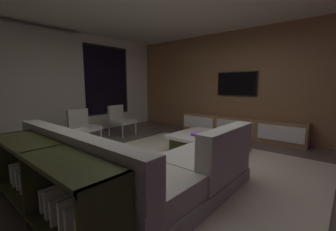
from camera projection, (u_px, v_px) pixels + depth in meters
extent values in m
plane|color=#564C44|center=(171.00, 170.00, 3.37)|extent=(9.20, 9.20, 0.00)
cube|color=silver|center=(61.00, 84.00, 5.53)|extent=(6.60, 0.12, 2.70)
cube|color=black|center=(106.00, 81.00, 6.45)|extent=(1.52, 0.02, 2.02)
cube|color=black|center=(107.00, 81.00, 6.44)|extent=(1.40, 0.03, 1.90)
cube|color=#BCB5A3|center=(41.00, 86.00, 5.01)|extent=(2.10, 0.12, 2.60)
cube|color=#8E6642|center=(248.00, 84.00, 5.48)|extent=(0.12, 7.80, 2.70)
cube|color=beige|center=(189.00, 165.00, 3.57)|extent=(3.20, 3.80, 0.01)
cube|color=gray|center=(103.00, 186.00, 2.65)|extent=(0.90, 2.50, 0.18)
cube|color=#B2ADA3|center=(102.00, 170.00, 2.62)|extent=(0.86, 2.42, 0.24)
cube|color=#B2ADA3|center=(72.00, 151.00, 2.31)|extent=(0.20, 2.50, 0.40)
cube|color=#B2ADA3|center=(60.00, 138.00, 3.33)|extent=(0.90, 0.20, 0.18)
cube|color=gray|center=(201.00, 178.00, 2.87)|extent=(1.10, 0.90, 0.18)
cube|color=#B2ADA3|center=(201.00, 163.00, 2.85)|extent=(1.07, 0.86, 0.24)
cube|color=#B2ADA3|center=(227.00, 144.00, 2.58)|extent=(1.10, 0.20, 0.40)
cube|color=beige|center=(61.00, 143.00, 2.76)|extent=(0.10, 0.36, 0.36)
cube|color=#B2A893|center=(98.00, 158.00, 2.22)|extent=(0.10, 0.36, 0.36)
cube|color=#323619|center=(205.00, 145.00, 4.25)|extent=(1.00, 1.00, 0.30)
cube|color=white|center=(205.00, 136.00, 4.22)|extent=(1.16, 1.16, 0.06)
cube|color=#4564CE|center=(198.00, 135.00, 4.12)|extent=(0.21, 0.21, 0.03)
cube|color=#BF55D8|center=(197.00, 133.00, 4.11)|extent=(0.23, 0.14, 0.03)
cylinder|color=#B2ADA0|center=(136.00, 128.00, 5.76)|extent=(0.04, 0.04, 0.36)
cylinder|color=#B2ADA0|center=(123.00, 131.00, 5.36)|extent=(0.04, 0.04, 0.36)
cylinder|color=#B2ADA0|center=(122.00, 126.00, 6.03)|extent=(0.04, 0.04, 0.36)
cylinder|color=#B2ADA0|center=(109.00, 129.00, 5.64)|extent=(0.04, 0.04, 0.36)
cube|color=#B2ADA3|center=(122.00, 122.00, 5.67)|extent=(0.60, 0.62, 0.08)
cube|color=#B2ADA3|center=(116.00, 112.00, 5.77)|extent=(0.49, 0.13, 0.38)
cylinder|color=#B2ADA0|center=(101.00, 136.00, 4.85)|extent=(0.04, 0.04, 0.36)
cylinder|color=#B2ADA0|center=(82.00, 140.00, 4.46)|extent=(0.04, 0.04, 0.36)
cylinder|color=#B2ADA0|center=(88.00, 133.00, 5.13)|extent=(0.04, 0.04, 0.36)
cylinder|color=#B2ADA0|center=(69.00, 137.00, 4.74)|extent=(0.04, 0.04, 0.36)
cube|color=#B2ADA3|center=(85.00, 129.00, 4.77)|extent=(0.59, 0.61, 0.08)
cube|color=#B2ADA3|center=(78.00, 117.00, 4.88)|extent=(0.49, 0.12, 0.38)
cube|color=#8E6642|center=(238.00, 127.00, 5.49)|extent=(0.44, 3.10, 0.52)
cube|color=white|center=(280.00, 133.00, 4.64)|extent=(0.02, 0.93, 0.33)
cube|color=white|center=(234.00, 127.00, 5.31)|extent=(0.02, 0.93, 0.33)
cube|color=white|center=(198.00, 122.00, 5.98)|extent=(0.02, 0.93, 0.33)
cube|color=#39281A|center=(272.00, 138.00, 4.93)|extent=(0.33, 0.68, 0.19)
cube|color=#8DC5BA|center=(285.00, 141.00, 4.76)|extent=(0.03, 0.04, 0.14)
cube|color=#63CBC3|center=(277.00, 138.00, 4.87)|extent=(0.03, 0.04, 0.19)
cube|color=#76A2D3|center=(268.00, 138.00, 4.99)|extent=(0.03, 0.04, 0.17)
cube|color=#4D6446|center=(261.00, 137.00, 5.10)|extent=(0.03, 0.04, 0.15)
cube|color=black|center=(237.00, 84.00, 5.56)|extent=(0.04, 1.04, 0.60)
cube|color=black|center=(236.00, 84.00, 5.56)|extent=(0.05, 1.00, 0.56)
cube|color=#323619|center=(43.00, 150.00, 1.99)|extent=(0.40, 2.10, 0.04)
cube|color=#323619|center=(48.00, 209.00, 2.07)|extent=(0.38, 2.04, 0.03)
cube|color=#323619|center=(13.00, 161.00, 2.70)|extent=(0.40, 0.04, 0.74)
cube|color=#323619|center=(46.00, 186.00, 2.04)|extent=(0.38, 0.03, 0.74)
cube|color=white|center=(88.00, 229.00, 1.58)|extent=(0.18, 0.04, 0.23)
cube|color=white|center=(77.00, 221.00, 1.66)|extent=(0.18, 0.04, 0.25)
cube|color=white|center=(69.00, 213.00, 1.75)|extent=(0.18, 0.04, 0.26)
cube|color=silver|center=(61.00, 210.00, 1.83)|extent=(0.18, 0.04, 0.23)
cube|color=white|center=(55.00, 202.00, 1.92)|extent=(0.18, 0.04, 0.26)
cube|color=silver|center=(50.00, 199.00, 2.02)|extent=(0.18, 0.04, 0.22)
cube|color=white|center=(44.00, 194.00, 2.10)|extent=(0.18, 0.04, 0.23)
cube|color=silver|center=(39.00, 188.00, 2.19)|extent=(0.18, 0.04, 0.25)
cube|color=silver|center=(33.00, 185.00, 2.27)|extent=(0.18, 0.04, 0.24)
cube|color=silver|center=(29.00, 181.00, 2.36)|extent=(0.18, 0.04, 0.24)
cube|color=white|center=(25.00, 178.00, 2.45)|extent=(0.18, 0.04, 0.24)
cube|color=silver|center=(21.00, 175.00, 2.53)|extent=(0.18, 0.04, 0.24)
cube|color=silver|center=(19.00, 172.00, 2.63)|extent=(0.18, 0.04, 0.23)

